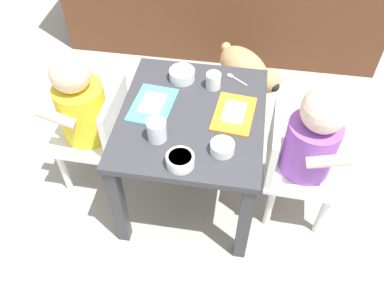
{
  "coord_description": "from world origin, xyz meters",
  "views": [
    {
      "loc": [
        0.16,
        -1.03,
        1.45
      ],
      "look_at": [
        0.0,
        0.0,
        0.3
      ],
      "focal_mm": 37.97,
      "sensor_mm": 36.0,
      "label": 1
    }
  ],
  "objects_px": {
    "dining_table": "(192,130)",
    "food_tray_right": "(234,113)",
    "cereal_bowl_right_side": "(222,147)",
    "spoon_by_left_tray": "(235,78)",
    "seated_child_right": "(309,142)",
    "water_cup_right": "(157,132)",
    "seated_child_left": "(84,109)",
    "dog": "(247,71)",
    "food_tray_left": "(153,105)",
    "water_cup_left": "(213,82)",
    "veggie_bowl_far": "(182,74)",
    "cereal_bowl_left_side": "(181,160)"
  },
  "relations": [
    {
      "from": "water_cup_right",
      "to": "spoon_by_left_tray",
      "type": "xyz_separation_m",
      "value": [
        0.23,
        0.35,
        -0.03
      ]
    },
    {
      "from": "food_tray_left",
      "to": "veggie_bowl_far",
      "type": "distance_m",
      "value": 0.18
    },
    {
      "from": "veggie_bowl_far",
      "to": "dog",
      "type": "bearing_deg",
      "value": 59.35
    },
    {
      "from": "food_tray_left",
      "to": "spoon_by_left_tray",
      "type": "relative_size",
      "value": 2.47
    },
    {
      "from": "water_cup_right",
      "to": "veggie_bowl_far",
      "type": "xyz_separation_m",
      "value": [
        0.03,
        0.32,
        -0.01
      ]
    },
    {
      "from": "seated_child_right",
      "to": "water_cup_left",
      "type": "bearing_deg",
      "value": 154.22
    },
    {
      "from": "water_cup_right",
      "to": "veggie_bowl_far",
      "type": "height_order",
      "value": "water_cup_right"
    },
    {
      "from": "dining_table",
      "to": "food_tray_right",
      "type": "xyz_separation_m",
      "value": [
        0.15,
        0.02,
        0.09
      ]
    },
    {
      "from": "food_tray_left",
      "to": "seated_child_right",
      "type": "bearing_deg",
      "value": -3.72
    },
    {
      "from": "dining_table",
      "to": "food_tray_right",
      "type": "bearing_deg",
      "value": 7.75
    },
    {
      "from": "dog",
      "to": "food_tray_right",
      "type": "height_order",
      "value": "food_tray_right"
    },
    {
      "from": "seated_child_right",
      "to": "water_cup_right",
      "type": "bearing_deg",
      "value": -167.23
    },
    {
      "from": "food_tray_right",
      "to": "dog",
      "type": "bearing_deg",
      "value": 87.03
    },
    {
      "from": "seated_child_right",
      "to": "spoon_by_left_tray",
      "type": "xyz_separation_m",
      "value": [
        -0.29,
        0.24,
        0.06
      ]
    },
    {
      "from": "seated_child_left",
      "to": "water_cup_right",
      "type": "bearing_deg",
      "value": -25.96
    },
    {
      "from": "seated_child_right",
      "to": "veggie_bowl_far",
      "type": "bearing_deg",
      "value": 157.35
    },
    {
      "from": "dog",
      "to": "cereal_bowl_left_side",
      "type": "distance_m",
      "value": 0.89
    },
    {
      "from": "dog",
      "to": "food_tray_left",
      "type": "bearing_deg",
      "value": -119.13
    },
    {
      "from": "seated_child_right",
      "to": "dog",
      "type": "xyz_separation_m",
      "value": [
        -0.24,
        0.62,
        -0.19
      ]
    },
    {
      "from": "seated_child_left",
      "to": "dog",
      "type": "distance_m",
      "value": 0.85
    },
    {
      "from": "seated_child_right",
      "to": "seated_child_left",
      "type": "bearing_deg",
      "value": 177.24
    },
    {
      "from": "food_tray_left",
      "to": "food_tray_right",
      "type": "relative_size",
      "value": 1.02
    },
    {
      "from": "seated_child_right",
      "to": "food_tray_right",
      "type": "relative_size",
      "value": 2.98
    },
    {
      "from": "seated_child_left",
      "to": "cereal_bowl_left_side",
      "type": "relative_size",
      "value": 7.09
    },
    {
      "from": "food_tray_left",
      "to": "veggie_bowl_far",
      "type": "height_order",
      "value": "veggie_bowl_far"
    },
    {
      "from": "seated_child_left",
      "to": "spoon_by_left_tray",
      "type": "xyz_separation_m",
      "value": [
        0.55,
        0.2,
        0.06
      ]
    },
    {
      "from": "food_tray_right",
      "to": "spoon_by_left_tray",
      "type": "height_order",
      "value": "food_tray_right"
    },
    {
      "from": "cereal_bowl_right_side",
      "to": "veggie_bowl_far",
      "type": "bearing_deg",
      "value": 119.19
    },
    {
      "from": "food_tray_left",
      "to": "dog",
      "type": "bearing_deg",
      "value": 60.87
    },
    {
      "from": "spoon_by_left_tray",
      "to": "cereal_bowl_left_side",
      "type": "bearing_deg",
      "value": -106.17
    },
    {
      "from": "cereal_bowl_left_side",
      "to": "seated_child_right",
      "type": "bearing_deg",
      "value": 27.48
    },
    {
      "from": "dog",
      "to": "water_cup_right",
      "type": "bearing_deg",
      "value": -110.37
    },
    {
      "from": "water_cup_left",
      "to": "food_tray_left",
      "type": "bearing_deg",
      "value": -145.6
    },
    {
      "from": "cereal_bowl_left_side",
      "to": "spoon_by_left_tray",
      "type": "height_order",
      "value": "cereal_bowl_left_side"
    },
    {
      "from": "seated_child_right",
      "to": "spoon_by_left_tray",
      "type": "relative_size",
      "value": 7.26
    },
    {
      "from": "food_tray_left",
      "to": "water_cup_left",
      "type": "xyz_separation_m",
      "value": [
        0.2,
        0.14,
        0.02
      ]
    },
    {
      "from": "seated_child_left",
      "to": "water_cup_right",
      "type": "distance_m",
      "value": 0.37
    },
    {
      "from": "seated_child_left",
      "to": "food_tray_right",
      "type": "distance_m",
      "value": 0.57
    },
    {
      "from": "water_cup_right",
      "to": "veggie_bowl_far",
      "type": "distance_m",
      "value": 0.32
    },
    {
      "from": "seated_child_right",
      "to": "water_cup_right",
      "type": "height_order",
      "value": "seated_child_right"
    },
    {
      "from": "dining_table",
      "to": "water_cup_right",
      "type": "relative_size",
      "value": 8.02
    },
    {
      "from": "water_cup_left",
      "to": "veggie_bowl_far",
      "type": "bearing_deg",
      "value": 167.29
    },
    {
      "from": "veggie_bowl_far",
      "to": "spoon_by_left_tray",
      "type": "bearing_deg",
      "value": 9.11
    },
    {
      "from": "seated_child_right",
      "to": "water_cup_left",
      "type": "relative_size",
      "value": 10.52
    },
    {
      "from": "cereal_bowl_left_side",
      "to": "cereal_bowl_right_side",
      "type": "distance_m",
      "value": 0.14
    },
    {
      "from": "seated_child_left",
      "to": "dog",
      "type": "height_order",
      "value": "seated_child_left"
    },
    {
      "from": "food_tray_left",
      "to": "cereal_bowl_right_side",
      "type": "bearing_deg",
      "value": -33.26
    },
    {
      "from": "water_cup_right",
      "to": "food_tray_right",
      "type": "bearing_deg",
      "value": 32.35
    },
    {
      "from": "water_cup_right",
      "to": "veggie_bowl_far",
      "type": "relative_size",
      "value": 0.75
    },
    {
      "from": "cereal_bowl_right_side",
      "to": "spoon_by_left_tray",
      "type": "height_order",
      "value": "cereal_bowl_right_side"
    }
  ]
}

